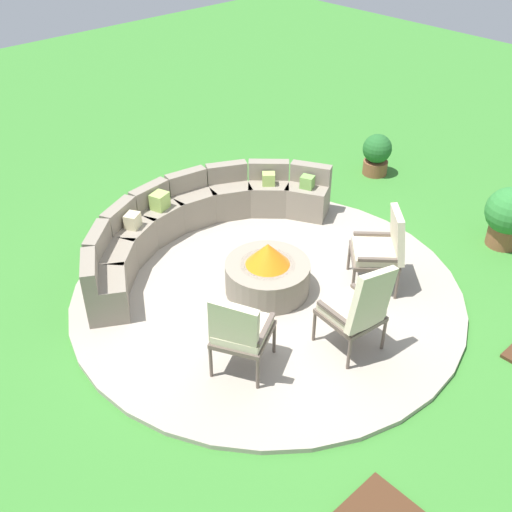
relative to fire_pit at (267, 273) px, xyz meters
name	(u,v)px	position (x,y,z in m)	size (l,w,h in m)	color
ground_plane	(267,293)	(0.00, 0.00, -0.31)	(24.00, 24.00, 0.00)	#387A2D
patio_circle	(267,291)	(0.00, 0.00, -0.28)	(4.67, 4.67, 0.06)	#9E9384
fire_pit	(267,273)	(0.00, 0.00, 0.00)	(1.01, 1.01, 0.66)	gray
curved_stone_bench	(193,221)	(0.03, 1.47, 0.04)	(3.91, 1.57, 0.72)	gray
lounge_chair_front_left	(240,330)	(-1.11, -0.77, 0.29)	(0.77, 0.76, 1.02)	brown
lounge_chair_front_right	(358,308)	(-0.03, -1.36, 0.31)	(0.62, 0.63, 1.12)	brown
lounge_chair_back_left	(383,247)	(1.07, -0.83, 0.29)	(0.81, 0.83, 1.03)	brown
potted_plant_1	(509,215)	(3.06, -1.38, 0.15)	(0.63, 0.63, 0.84)	brown
potted_plant_2	(377,153)	(3.46, 1.09, 0.05)	(0.46, 0.46, 0.67)	brown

